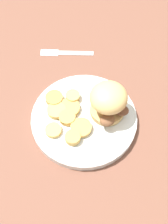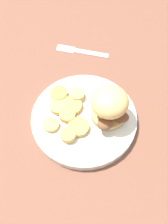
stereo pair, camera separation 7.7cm
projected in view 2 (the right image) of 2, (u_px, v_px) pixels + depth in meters
The scene contains 12 objects.
ground_plane at pixel (84, 121), 0.82m from camera, with size 4.00×4.00×0.00m, color brown.
dinner_plate at pixel (84, 119), 0.81m from camera, with size 0.27×0.27×0.02m.
sandwich at pixel (109, 105), 0.76m from camera, with size 0.10×0.11×0.10m.
potato_round_0 at pixel (71, 106), 0.81m from camera, with size 0.06×0.06×0.01m, color tan.
potato_round_1 at pixel (77, 95), 0.82m from camera, with size 0.04×0.04×0.02m, color tan.
potato_round_2 at pixel (67, 115), 0.79m from camera, with size 0.04×0.04×0.01m, color tan.
potato_round_3 at pixel (58, 106), 0.81m from camera, with size 0.05×0.05×0.01m, color tan.
potato_round_4 at pixel (59, 94), 0.82m from camera, with size 0.05×0.05×0.02m, color #BC8942.
potato_round_5 at pixel (68, 135), 0.76m from camera, with size 0.04×0.04×0.02m, color tan.
potato_round_6 at pixel (51, 125), 0.78m from camera, with size 0.04×0.04×0.01m, color tan.
potato_round_7 at pixel (78, 127), 0.78m from camera, with size 0.05×0.05×0.01m, color tan.
fork at pixel (81, 51), 0.94m from camera, with size 0.16×0.05×0.00m.
Camera 2 is at (0.02, -0.40, 0.71)m, focal length 50.00 mm.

